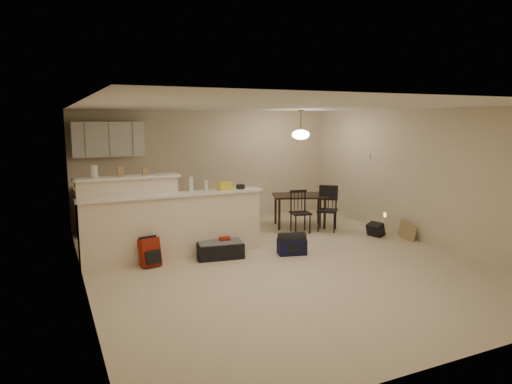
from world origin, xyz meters
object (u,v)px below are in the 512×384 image
pendant_lamp (301,134)px  dining_chair_near (301,212)px  dining_chair_far (327,209)px  red_backpack (150,252)px  black_daypack (376,230)px  dining_table (300,199)px  suitcase (220,250)px  navy_duffel (292,247)px

pendant_lamp → dining_chair_near: bearing=-118.4°
dining_chair_far → red_backpack: bearing=-128.4°
red_backpack → black_daypack: (4.47, 0.00, -0.09)m
dining_table → pendant_lamp: bearing=46.4°
dining_chair_far → suitcase: (-2.67, -0.79, -0.33)m
suitcase → black_daypack: size_ratio=2.56×
pendant_lamp → dining_chair_near: size_ratio=0.72×
dining_table → navy_duffel: 2.16m
dining_chair_near → red_backpack: size_ratio=1.92×
suitcase → dining_table: bearing=38.6°
pendant_lamp → black_daypack: size_ratio=2.11×
dining_table → black_daypack: 1.73m
dining_chair_near → red_backpack: bearing=-154.9°
navy_duffel → black_daypack: size_ratio=1.63×
pendant_lamp → red_backpack: size_ratio=1.38×
suitcase → red_backpack: red_backpack is taller
dining_chair_far → black_daypack: dining_chair_far is taller
pendant_lamp → navy_duffel: pendant_lamp is taller
pendant_lamp → dining_table: bearing=-153.4°
dining_table → dining_chair_far: (0.32, -0.58, -0.16)m
dining_chair_near → navy_duffel: dining_chair_near is taller
red_backpack → black_daypack: 4.47m
dining_chair_far → black_daypack: bearing=-11.8°
dining_chair_far → red_backpack: dining_chair_far is taller
dining_table → suitcase: 2.76m
dining_chair_near → dining_chair_far: size_ratio=0.94×
dining_chair_near → dining_chair_far: bearing=-0.0°
dining_chair_near → navy_duffel: size_ratio=1.80×
dining_table → red_backpack: bearing=-138.8°
pendant_lamp → suitcase: (-2.35, -1.37, -1.86)m
black_daypack → suitcase: bearing=76.9°
dining_chair_far → red_backpack: 3.93m
navy_duffel → pendant_lamp: bearing=70.4°
red_backpack → navy_duffel: (2.35, -0.38, -0.09)m
dining_table → dining_chair_near: bearing=-98.5°
black_daypack → dining_chair_near: bearing=40.4°
pendant_lamp → dining_chair_far: pendant_lamp is taller
dining_table → dining_chair_far: 0.68m
dining_table → dining_chair_far: dining_chair_far is taller
dining_chair_near → navy_duffel: 1.59m
suitcase → black_daypack: (3.30, 0.00, 0.00)m
suitcase → navy_duffel: (1.18, -0.38, 0.00)m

